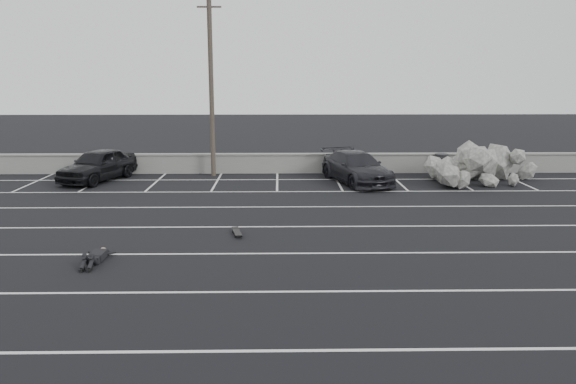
{
  "coord_description": "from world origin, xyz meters",
  "views": [
    {
      "loc": [
        1.09,
        -15.91,
        5.19
      ],
      "look_at": [
        1.42,
        4.15,
        1.0
      ],
      "focal_mm": 35.0,
      "sensor_mm": 36.0,
      "label": 1
    }
  ],
  "objects_px": {
    "car_left": "(98,165)",
    "trash_bin": "(441,164)",
    "riprap_pile": "(472,170)",
    "car_right": "(357,167)",
    "utility_pole": "(211,87)",
    "person": "(98,252)",
    "skateboard": "(237,232)"
  },
  "relations": [
    {
      "from": "car_right",
      "to": "person",
      "type": "height_order",
      "value": "car_right"
    },
    {
      "from": "trash_bin",
      "to": "skateboard",
      "type": "height_order",
      "value": "trash_bin"
    },
    {
      "from": "utility_pole",
      "to": "skateboard",
      "type": "height_order",
      "value": "utility_pole"
    },
    {
      "from": "car_left",
      "to": "utility_pole",
      "type": "distance_m",
      "value": 6.9
    },
    {
      "from": "car_left",
      "to": "utility_pole",
      "type": "relative_size",
      "value": 0.51
    },
    {
      "from": "person",
      "to": "car_left",
      "type": "bearing_deg",
      "value": 108.52
    },
    {
      "from": "utility_pole",
      "to": "riprap_pile",
      "type": "distance_m",
      "value": 13.76
    },
    {
      "from": "utility_pole",
      "to": "riprap_pile",
      "type": "bearing_deg",
      "value": -8.03
    },
    {
      "from": "car_right",
      "to": "riprap_pile",
      "type": "height_order",
      "value": "riprap_pile"
    },
    {
      "from": "car_left",
      "to": "car_right",
      "type": "xyz_separation_m",
      "value": [
        12.84,
        -0.7,
        -0.05
      ]
    },
    {
      "from": "car_left",
      "to": "car_right",
      "type": "relative_size",
      "value": 0.9
    },
    {
      "from": "utility_pole",
      "to": "riprap_pile",
      "type": "height_order",
      "value": "utility_pole"
    },
    {
      "from": "car_left",
      "to": "trash_bin",
      "type": "distance_m",
      "value": 17.81
    },
    {
      "from": "trash_bin",
      "to": "riprap_pile",
      "type": "relative_size",
      "value": 0.18
    },
    {
      "from": "utility_pole",
      "to": "trash_bin",
      "type": "height_order",
      "value": "utility_pole"
    },
    {
      "from": "car_left",
      "to": "trash_bin",
      "type": "relative_size",
      "value": 4.34
    },
    {
      "from": "car_left",
      "to": "riprap_pile",
      "type": "relative_size",
      "value": 0.8
    },
    {
      "from": "trash_bin",
      "to": "person",
      "type": "xyz_separation_m",
      "value": [
        -13.89,
        -14.05,
        -0.33
      ]
    },
    {
      "from": "car_right",
      "to": "person",
      "type": "bearing_deg",
      "value": -145.28
    },
    {
      "from": "car_right",
      "to": "trash_bin",
      "type": "relative_size",
      "value": 4.81
    },
    {
      "from": "trash_bin",
      "to": "person",
      "type": "distance_m",
      "value": 19.76
    },
    {
      "from": "trash_bin",
      "to": "skateboard",
      "type": "xyz_separation_m",
      "value": [
        -10.08,
        -11.58,
        -0.47
      ]
    },
    {
      "from": "trash_bin",
      "to": "riprap_pile",
      "type": "bearing_deg",
      "value": -67.86
    },
    {
      "from": "trash_bin",
      "to": "person",
      "type": "height_order",
      "value": "trash_bin"
    },
    {
      "from": "person",
      "to": "skateboard",
      "type": "bearing_deg",
      "value": 34.19
    },
    {
      "from": "utility_pole",
      "to": "person",
      "type": "relative_size",
      "value": 4.22
    },
    {
      "from": "trash_bin",
      "to": "person",
      "type": "relative_size",
      "value": 0.5
    },
    {
      "from": "riprap_pile",
      "to": "car_left",
      "type": "bearing_deg",
      "value": 178.46
    },
    {
      "from": "car_right",
      "to": "skateboard",
      "type": "xyz_separation_m",
      "value": [
        -5.2,
        -9.14,
        -0.67
      ]
    },
    {
      "from": "utility_pole",
      "to": "riprap_pile",
      "type": "xyz_separation_m",
      "value": [
        13.03,
        -1.84,
        -4.01
      ]
    },
    {
      "from": "car_left",
      "to": "utility_pole",
      "type": "xyz_separation_m",
      "value": [
        5.6,
        1.34,
        3.81
      ]
    },
    {
      "from": "riprap_pile",
      "to": "utility_pole",
      "type": "bearing_deg",
      "value": 171.97
    }
  ]
}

